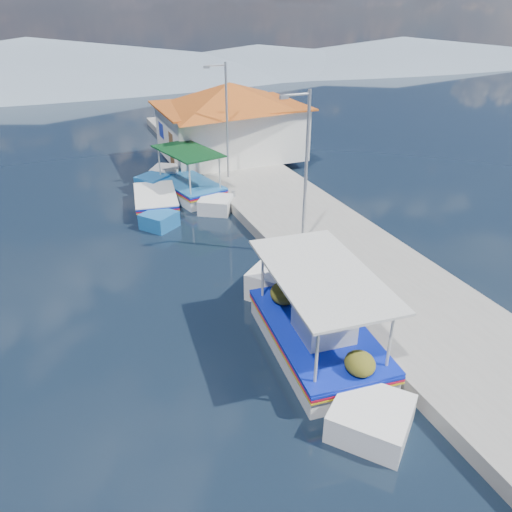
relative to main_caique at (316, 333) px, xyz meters
name	(u,v)px	position (x,y,z in m)	size (l,w,h in m)	color
ground	(210,302)	(-2.13, 3.66, -0.57)	(160.00, 160.00, 0.00)	black
quay	(288,209)	(3.77, 9.66, -0.32)	(5.00, 44.00, 0.50)	gray
bollards	(254,214)	(1.67, 8.91, 0.08)	(0.20, 17.20, 0.30)	#A5A8AD
main_caique	(316,333)	(0.00, 0.00, 0.00)	(3.10, 9.00, 2.97)	silver
caique_green_canopy	(190,188)	(0.05, 13.91, -0.16)	(3.28, 7.16, 2.75)	silver
caique_blue_hull	(155,202)	(-2.02, 12.88, -0.25)	(2.60, 6.62, 1.19)	#1B5FA3
harbor_building	(230,119)	(4.07, 18.66, 2.20)	(10.49, 10.49, 4.40)	white
lamp_post_near	(304,163)	(2.38, 5.66, 3.28)	(1.21, 0.14, 6.00)	#A5A8AD
lamp_post_far	(225,116)	(2.38, 14.66, 3.28)	(1.21, 0.14, 6.00)	#A5A8AD
mountain_ridge	(127,61)	(4.41, 59.66, 1.47)	(171.40, 96.00, 5.50)	slate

